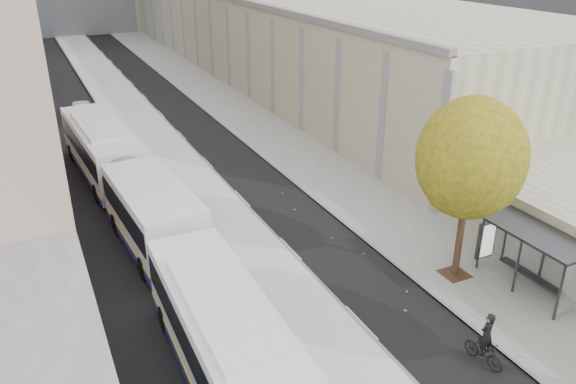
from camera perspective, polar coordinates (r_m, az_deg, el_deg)
bus_platform at (r=39.88m, az=-13.48°, el=4.87°), size 4.25×150.00×0.15m
sidewalk at (r=42.13m, az=-2.80°, el=6.51°), size 4.75×150.00×0.08m
building_tan at (r=71.82m, az=-3.61°, el=17.13°), size 18.00×92.00×8.00m
bus_shelter at (r=23.93m, az=24.12°, el=-4.56°), size 1.90×4.40×2.53m
tree_c at (r=22.52m, az=18.10°, el=3.25°), size 4.20×4.20×7.28m
bus_far at (r=30.74m, az=-16.59°, el=1.90°), size 3.96×18.78×3.11m
cyclist at (r=20.12m, az=19.37°, el=-14.47°), size 0.64×1.59×1.97m
distant_car at (r=46.64m, az=-20.27°, el=7.67°), size 2.19×4.43×1.45m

